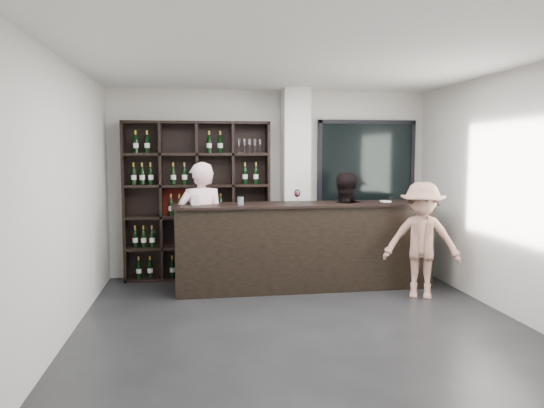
{
  "coord_description": "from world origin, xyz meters",
  "views": [
    {
      "loc": [
        -1.13,
        -5.55,
        1.93
      ],
      "look_at": [
        -0.2,
        1.1,
        1.28
      ],
      "focal_mm": 35.0,
      "sensor_mm": 36.0,
      "label": 1
    }
  ],
  "objects": [
    {
      "name": "napkin_stack",
      "position": [
        1.55,
        1.77,
        1.23
      ],
      "size": [
        0.13,
        0.13,
        0.02
      ],
      "primitive_type": "cube",
      "rotation": [
        0.0,
        0.0,
        0.05
      ],
      "color": "white",
      "rests_on": "tasting_counter"
    },
    {
      "name": "taster_pink",
      "position": [
        -1.1,
        1.85,
        0.9
      ],
      "size": [
        0.68,
        0.47,
        1.8
      ],
      "primitive_type": "imported",
      "rotation": [
        0.0,
        0.0,
        3.2
      ],
      "color": "#FFCFD2",
      "rests_on": "floor"
    },
    {
      "name": "card_stand",
      "position": [
        -1.18,
        1.67,
        1.29
      ],
      "size": [
        0.11,
        0.07,
        0.14
      ],
      "primitive_type": "cube",
      "rotation": [
        0.0,
        0.0,
        -0.3
      ],
      "color": "white",
      "rests_on": "tasting_counter"
    },
    {
      "name": "wine_shelf",
      "position": [
        -1.15,
        2.57,
        1.2
      ],
      "size": [
        2.2,
        0.35,
        2.4
      ],
      "primitive_type": null,
      "color": "black",
      "rests_on": "floor"
    },
    {
      "name": "spit_cup",
      "position": [
        -0.56,
        1.63,
        1.28
      ],
      "size": [
        0.11,
        0.11,
        0.11
      ],
      "primitive_type": "cylinder",
      "rotation": [
        0.0,
        0.0,
        0.38
      ],
      "color": "#9CB0C2",
      "rests_on": "tasting_counter"
    },
    {
      "name": "taster_black",
      "position": [
        0.95,
        1.89,
        0.82
      ],
      "size": [
        0.81,
        0.64,
        1.64
      ],
      "primitive_type": "imported",
      "rotation": [
        0.0,
        0.0,
        3.17
      ],
      "color": "black",
      "rests_on": "floor"
    },
    {
      "name": "wine_glass",
      "position": [
        0.25,
        1.77,
        1.33
      ],
      "size": [
        0.12,
        0.12,
        0.22
      ],
      "primitive_type": null,
      "rotation": [
        0.0,
        0.0,
        -0.43
      ],
      "color": "white",
      "rests_on": "tasting_counter"
    },
    {
      "name": "glass_panel",
      "position": [
        1.55,
        2.69,
        1.4
      ],
      "size": [
        1.6,
        0.08,
        2.1
      ],
      "color": "black",
      "rests_on": "floor"
    },
    {
      "name": "customer",
      "position": [
        1.8,
        1.05,
        0.77
      ],
      "size": [
        1.14,
        0.92,
        1.55
      ],
      "primitive_type": "imported",
      "rotation": [
        0.0,
        0.0,
        -0.41
      ],
      "color": "#986B5C",
      "rests_on": "floor"
    },
    {
      "name": "floor",
      "position": [
        0.0,
        0.0,
        -0.01
      ],
      "size": [
        5.0,
        5.5,
        0.01
      ],
      "primitive_type": "cube",
      "color": "black",
      "rests_on": "ground"
    },
    {
      "name": "tasting_counter",
      "position": [
        0.35,
        1.75,
        0.61
      ],
      "size": [
        3.7,
        0.76,
        1.22
      ],
      "rotation": [
        0.0,
        0.0,
        0.03
      ],
      "color": "black",
      "rests_on": "floor"
    },
    {
      "name": "structural_column",
      "position": [
        0.35,
        2.47,
        1.45
      ],
      "size": [
        0.4,
        0.4,
        2.9
      ],
      "primitive_type": "cube",
      "color": "silver",
      "rests_on": "floor"
    }
  ]
}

